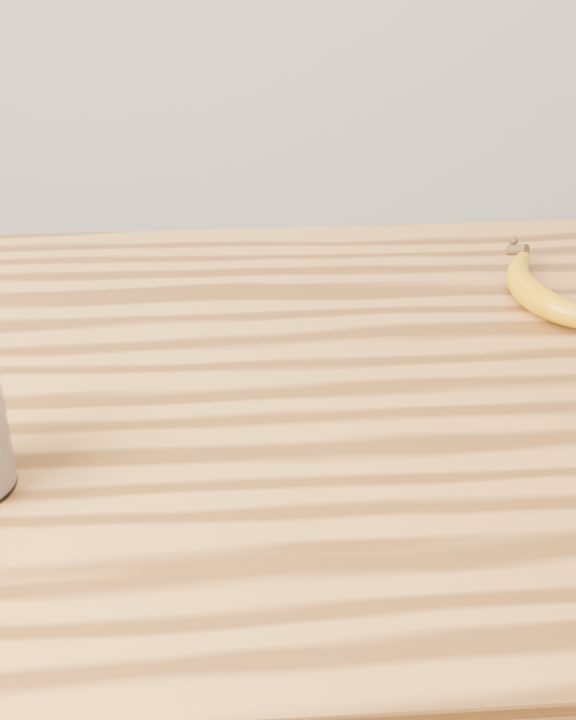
{
  "coord_description": "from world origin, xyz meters",
  "views": [
    {
      "loc": [
        -0.1,
        -0.84,
        1.44
      ],
      "look_at": [
        -0.04,
        0.0,
        0.93
      ],
      "focal_mm": 50.0,
      "sensor_mm": 36.0,
      "label": 1
    }
  ],
  "objects": [
    {
      "name": "table",
      "position": [
        0.0,
        0.0,
        0.77
      ],
      "size": [
        1.2,
        0.8,
        0.9
      ],
      "color": "#A96D2D",
      "rests_on": "ground"
    },
    {
      "name": "banana",
      "position": [
        0.25,
        0.15,
        0.92
      ],
      "size": [
        0.18,
        0.29,
        0.03
      ],
      "primitive_type": null,
      "rotation": [
        0.0,
        0.0,
        0.33
      ],
      "color": "#C78602",
      "rests_on": "table"
    }
  ]
}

